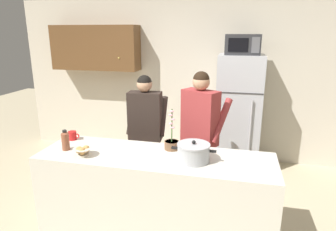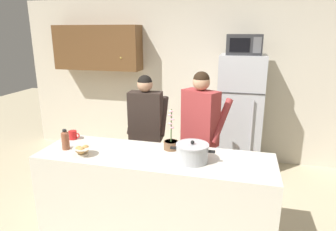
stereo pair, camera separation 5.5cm
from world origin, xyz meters
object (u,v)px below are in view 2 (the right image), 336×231
cooking_pot (192,153)px  coffee_mug (73,135)px  refrigerator (240,115)px  potted_orchid (171,143)px  person_by_sink (200,125)px  bread_bowl (82,150)px  person_near_pot (146,123)px  microwave (244,45)px  bottle_near_edge (65,140)px

cooking_pot → coffee_mug: bearing=169.9°
refrigerator → potted_orchid: refrigerator is taller
person_by_sink → bread_bowl: person_by_sink is taller
refrigerator → potted_orchid: (-0.65, -1.66, 0.11)m
cooking_pot → bread_bowl: (-1.05, -0.14, -0.03)m
potted_orchid → cooking_pot: bearing=-42.0°
person_near_pot → coffee_mug: person_near_pot is taller
refrigerator → coffee_mug: bearing=-137.3°
person_by_sink → coffee_mug: person_by_sink is taller
refrigerator → potted_orchid: bearing=-111.3°
person_near_pot → bread_bowl: person_near_pot is taller
refrigerator → person_by_sink: 1.22m
refrigerator → potted_orchid: size_ratio=4.19×
microwave → bottle_near_edge: 2.69m
refrigerator → bottle_near_edge: 2.56m
person_by_sink → person_near_pot: bearing=174.2°
coffee_mug → bread_bowl: size_ratio=0.71×
refrigerator → cooking_pot: size_ratio=4.24×
refrigerator → person_by_sink: (-0.43, -1.13, 0.15)m
bread_bowl → bottle_near_edge: size_ratio=0.88×
microwave → potted_orchid: bearing=-111.6°
person_near_pot → refrigerator: bearing=43.6°
microwave → cooking_pot: size_ratio=1.15×
person_near_pot → bread_bowl: size_ratio=8.55×
coffee_mug → bottle_near_edge: bearing=-72.1°
refrigerator → person_by_sink: size_ratio=1.06×
coffee_mug → potted_orchid: size_ratio=0.31×
person_near_pot → bottle_near_edge: 1.03m
microwave → coffee_mug: (-1.78, -1.62, -0.93)m
cooking_pot → bottle_near_edge: 1.30m
person_near_pot → cooking_pot: (0.72, -0.82, 0.03)m
refrigerator → person_near_pot: size_ratio=1.11×
coffee_mug → bottle_near_edge: (0.09, -0.28, 0.06)m
refrigerator → person_near_pot: (-1.12, -1.06, 0.10)m
microwave → person_near_pot: bearing=-137.0°
cooking_pot → person_near_pot: bearing=131.3°
microwave → person_near_pot: (-1.12, -1.04, -0.92)m
coffee_mug → potted_orchid: bearing=-0.8°
cooking_pot → bread_bowl: 1.06m
bottle_near_edge → person_by_sink: bearing=32.0°
person_near_pot → bottle_near_edge: (-0.57, -0.86, 0.04)m
person_by_sink → coffee_mug: size_ratio=12.64×
refrigerator → cooking_pot: (-0.39, -1.89, 0.12)m
coffee_mug → bread_bowl: (0.34, -0.38, 0.00)m
cooking_pot → coffee_mug: 1.41m
microwave → potted_orchid: (-0.65, -1.63, -0.92)m
coffee_mug → potted_orchid: 1.13m
bottle_near_edge → microwave: bearing=48.4°
person_near_pot → bottle_near_edge: person_near_pot is taller
potted_orchid → person_by_sink: bearing=67.1°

